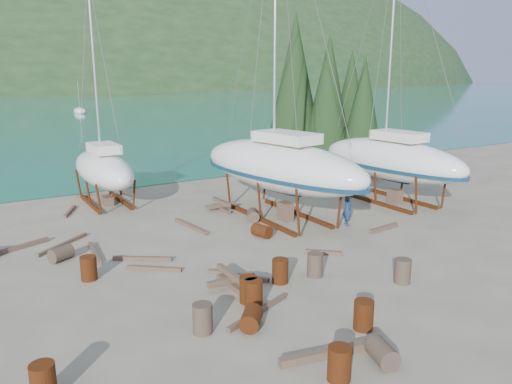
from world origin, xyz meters
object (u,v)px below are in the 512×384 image
large_sailboat_far (391,159)px  worker (347,208)px  large_sailboat_near (280,165)px  small_sailboat_shore (103,169)px

large_sailboat_far → worker: size_ratio=8.70×
large_sailboat_near → worker: large_sailboat_near is taller
large_sailboat_far → worker: 5.78m
large_sailboat_near → large_sailboat_far: large_sailboat_near is taller
large_sailboat_near → small_sailboat_shore: large_sailboat_near is taller
large_sailboat_near → worker: (2.14, -2.74, -1.86)m
small_sailboat_shore → worker: bearing=-49.9°
large_sailboat_near → worker: size_ratio=9.64×
large_sailboat_far → small_sailboat_shore: large_sailboat_far is taller
large_sailboat_far → large_sailboat_near: bearing=171.3°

